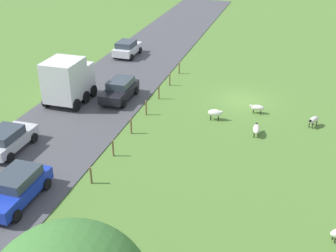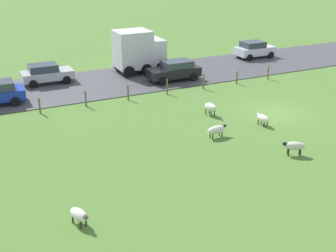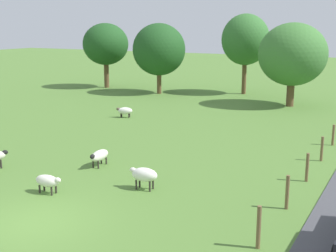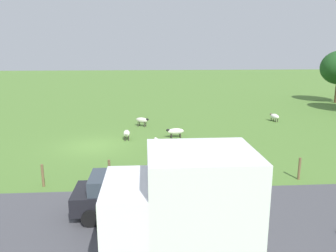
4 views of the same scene
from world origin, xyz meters
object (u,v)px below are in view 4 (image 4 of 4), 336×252
object	(u,v)px
sheep_1	(175,131)
sheep_4	(274,116)
truck_1	(183,211)
sheep_0	(142,120)
sheep_3	(157,143)
car_1	(128,193)
sheep_2	(127,133)

from	to	relation	value
sheep_1	sheep_4	size ratio (longest dim) A/B	1.19
sheep_1	truck_1	size ratio (longest dim) A/B	0.32
sheep_0	truck_1	world-z (taller)	truck_1
sheep_0	sheep_3	xyz separation A→B (m)	(6.90, 0.95, 0.03)
sheep_3	car_1	xyz separation A→B (m)	(8.09, -1.40, 0.32)
sheep_3	truck_1	bearing A→B (deg)	1.56
sheep_2	truck_1	distance (m)	14.78
sheep_2	car_1	bearing A→B (deg)	3.21
sheep_1	truck_1	world-z (taller)	truck_1
sheep_2	truck_1	world-z (taller)	truck_1
sheep_1	sheep_3	size ratio (longest dim) A/B	1.16
sheep_2	truck_1	size ratio (longest dim) A/B	0.27
truck_1	sheep_0	bearing A→B (deg)	-176.08
truck_1	sheep_1	bearing A→B (deg)	175.54
sheep_0	truck_1	xyz separation A→B (m)	(18.58, 1.27, 1.40)
sheep_2	car_1	size ratio (longest dim) A/B	0.26
sheep_2	sheep_4	bearing A→B (deg)	112.24
sheep_3	car_1	distance (m)	8.22
sheep_4	sheep_0	bearing A→B (deg)	-84.33
sheep_1	truck_1	distance (m)	14.96
sheep_0	sheep_3	size ratio (longest dim) A/B	1.04
sheep_0	car_1	xyz separation A→B (m)	(14.99, -0.45, 0.35)
sheep_2	sheep_3	distance (m)	3.48
car_1	sheep_2	bearing A→B (deg)	-176.79
sheep_3	car_1	world-z (taller)	car_1
sheep_0	car_1	world-z (taller)	car_1
sheep_0	sheep_3	world-z (taller)	sheep_3
sheep_2	sheep_4	world-z (taller)	sheep_2
sheep_3	sheep_4	bearing A→B (deg)	126.87
sheep_1	sheep_3	distance (m)	3.49
sheep_2	sheep_3	xyz separation A→B (m)	(2.84, 2.01, 0.10)
sheep_2	car_1	distance (m)	10.96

